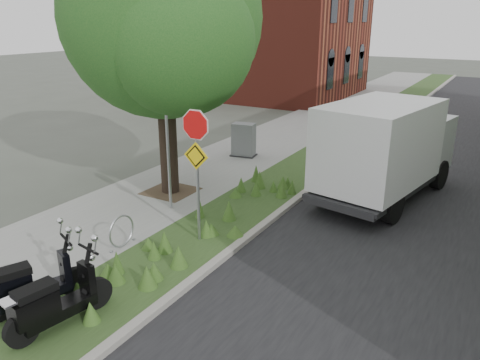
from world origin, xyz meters
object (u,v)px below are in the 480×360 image
Objects in this scene: scooter_near at (48,308)px; box_truck at (386,146)px; utility_cabinet at (244,140)px; sign_assembly at (196,149)px; scooter_far at (24,290)px.

box_truck is at bearing 71.36° from scooter_near.
utility_cabinet is (-2.49, 10.74, 0.14)m from scooter_near.
box_truck is at bearing 60.11° from sign_assembly.
scooter_far is 1.46× the size of utility_cabinet.
sign_assembly is 0.56× the size of box_truck.
box_truck reaches higher than scooter_near.
sign_assembly is 4.39m from scooter_far.
sign_assembly is 1.78× the size of scooter_far.
scooter_near is 0.85m from scooter_far.
scooter_near is at bearing -92.08° from sign_assembly.
box_truck is 5.87m from utility_cabinet.
scooter_near is 0.34× the size of box_truck.
utility_cabinet reaches higher than scooter_near.
sign_assembly is 1.66× the size of scooter_near.
box_truck is (3.10, 9.20, 1.04)m from scooter_near.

